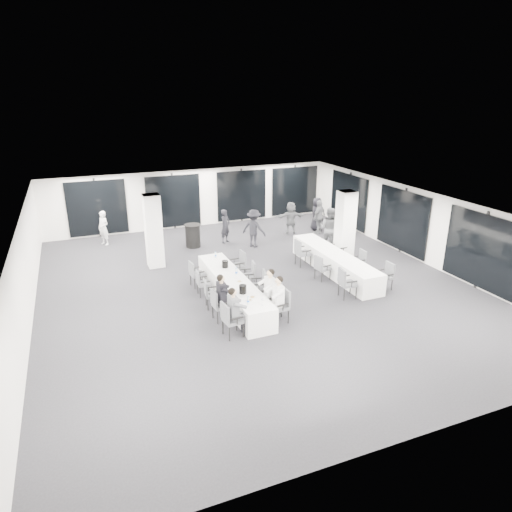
# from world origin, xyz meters

# --- Properties ---
(room) EXTENTS (14.04, 16.04, 2.84)m
(room) POSITION_xyz_m (0.89, 1.11, 1.39)
(room) COLOR #222227
(room) RESTS_ON ground
(column_left) EXTENTS (0.60, 0.60, 2.80)m
(column_left) POSITION_xyz_m (-2.80, 3.20, 1.40)
(column_left) COLOR white
(column_left) RESTS_ON floor
(column_right) EXTENTS (0.60, 0.60, 2.80)m
(column_right) POSITION_xyz_m (4.20, 1.00, 1.40)
(column_right) COLOR white
(column_right) RESTS_ON floor
(banquet_table_main) EXTENTS (0.90, 5.00, 0.75)m
(banquet_table_main) POSITION_xyz_m (-1.06, -0.82, 0.38)
(banquet_table_main) COLOR white
(banquet_table_main) RESTS_ON floor
(banquet_table_side) EXTENTS (0.90, 5.00, 0.75)m
(banquet_table_side) POSITION_xyz_m (3.22, 0.07, 0.38)
(banquet_table_side) COLOR white
(banquet_table_side) RESTS_ON floor
(cocktail_table) EXTENTS (0.72, 0.72, 1.00)m
(cocktail_table) POSITION_xyz_m (-0.89, 4.87, 0.51)
(cocktail_table) COLOR black
(cocktail_table) RESTS_ON floor
(chair_main_left_near) EXTENTS (0.56, 0.61, 1.01)m
(chair_main_left_near) POSITION_xyz_m (-1.90, -2.95, 0.58)
(chair_main_left_near) COLOR #52565A
(chair_main_left_near) RESTS_ON floor
(chair_main_left_second) EXTENTS (0.51, 0.57, 0.96)m
(chair_main_left_second) POSITION_xyz_m (-1.90, -1.94, 0.55)
(chair_main_left_second) COLOR #52565A
(chair_main_left_second) RESTS_ON floor
(chair_main_left_mid) EXTENTS (0.50, 0.54, 0.89)m
(chair_main_left_mid) POSITION_xyz_m (-1.89, -1.04, 0.51)
(chair_main_left_mid) COLOR #52565A
(chair_main_left_mid) RESTS_ON floor
(chair_main_left_fourth) EXTENTS (0.45, 0.50, 0.86)m
(chair_main_left_fourth) POSITION_xyz_m (-1.89, -0.08, 0.49)
(chair_main_left_fourth) COLOR #52565A
(chair_main_left_fourth) RESTS_ON floor
(chair_main_left_far) EXTENTS (0.51, 0.55, 0.91)m
(chair_main_left_far) POSITION_xyz_m (-1.89, 0.72, 0.52)
(chair_main_left_far) COLOR #52565A
(chair_main_left_far) RESTS_ON floor
(chair_main_right_near) EXTENTS (0.53, 0.59, 1.00)m
(chair_main_right_near) POSITION_xyz_m (-0.23, -2.67, 0.57)
(chair_main_right_near) COLOR #52565A
(chair_main_right_near) RESTS_ON floor
(chair_main_right_second) EXTENTS (0.61, 0.64, 1.02)m
(chair_main_right_second) POSITION_xyz_m (-0.23, -2.07, 0.58)
(chair_main_right_second) COLOR #52565A
(chair_main_right_second) RESTS_ON floor
(chair_main_right_mid) EXTENTS (0.59, 0.62, 0.98)m
(chair_main_right_mid) POSITION_xyz_m (-0.23, -1.08, 0.56)
(chair_main_right_mid) COLOR #52565A
(chair_main_right_mid) RESTS_ON floor
(chair_main_right_fourth) EXTENTS (0.56, 0.60, 0.95)m
(chair_main_right_fourth) POSITION_xyz_m (-0.23, -0.16, 0.54)
(chair_main_right_fourth) COLOR #52565A
(chair_main_right_fourth) RESTS_ON floor
(chair_main_right_far) EXTENTS (0.52, 0.58, 0.99)m
(chair_main_right_far) POSITION_xyz_m (-0.23, 0.88, 0.56)
(chair_main_right_far) COLOR #52565A
(chair_main_right_far) RESTS_ON floor
(chair_side_left_near) EXTENTS (0.56, 0.61, 1.01)m
(chair_side_left_near) POSITION_xyz_m (2.38, -1.99, 0.57)
(chair_side_left_near) COLOR #52565A
(chair_side_left_near) RESTS_ON floor
(chair_side_left_mid) EXTENTS (0.53, 0.56, 0.91)m
(chair_side_left_mid) POSITION_xyz_m (2.39, -0.40, 0.52)
(chair_side_left_mid) COLOR #52565A
(chair_side_left_mid) RESTS_ON floor
(chair_side_left_far) EXTENTS (0.53, 0.59, 1.04)m
(chair_side_left_far) POSITION_xyz_m (2.38, 1.11, 0.59)
(chair_side_left_far) COLOR #52565A
(chair_side_left_far) RESTS_ON floor
(chair_side_right_near) EXTENTS (0.48, 0.53, 0.93)m
(chair_side_right_near) POSITION_xyz_m (4.05, -1.90, 0.53)
(chair_side_right_near) COLOR #52565A
(chair_side_right_near) RESTS_ON floor
(chair_side_right_mid) EXTENTS (0.45, 0.51, 0.88)m
(chair_side_right_mid) POSITION_xyz_m (4.04, -0.33, 0.50)
(chair_side_right_mid) COLOR #52565A
(chair_side_right_mid) RESTS_ON floor
(chair_side_right_far) EXTENTS (0.56, 0.61, 0.99)m
(chair_side_right_far) POSITION_xyz_m (4.05, 0.97, 0.56)
(chair_side_right_far) COLOR #52565A
(chair_side_right_far) RESTS_ON floor
(seated_guest_a) EXTENTS (0.50, 0.38, 1.44)m
(seated_guest_a) POSITION_xyz_m (-1.73, -2.94, 0.81)
(seated_guest_a) COLOR #5A5D62
(seated_guest_a) RESTS_ON floor
(seated_guest_b) EXTENTS (0.50, 0.38, 1.44)m
(seated_guest_b) POSITION_xyz_m (-1.73, -1.93, 0.81)
(seated_guest_b) COLOR black
(seated_guest_b) RESTS_ON floor
(seated_guest_c) EXTENTS (0.50, 0.38, 1.44)m
(seated_guest_c) POSITION_xyz_m (-0.40, -2.68, 0.81)
(seated_guest_c) COLOR white
(seated_guest_c) RESTS_ON floor
(seated_guest_d) EXTENTS (0.50, 0.38, 1.44)m
(seated_guest_d) POSITION_xyz_m (-0.40, -2.08, 0.81)
(seated_guest_d) COLOR white
(seated_guest_d) RESTS_ON floor
(standing_guest_a) EXTENTS (0.79, 0.77, 1.69)m
(standing_guest_a) POSITION_xyz_m (0.60, 4.93, 0.85)
(standing_guest_a) COLOR black
(standing_guest_a) RESTS_ON floor
(standing_guest_c) EXTENTS (1.27, 1.29, 1.86)m
(standing_guest_c) POSITION_xyz_m (1.55, 3.93, 0.93)
(standing_guest_c) COLOR black
(standing_guest_c) RESTS_ON floor
(standing_guest_d) EXTENTS (1.23, 1.04, 1.82)m
(standing_guest_d) POSITION_xyz_m (5.11, 4.57, 0.91)
(standing_guest_d) COLOR #5A5D62
(standing_guest_d) RESTS_ON floor
(standing_guest_e) EXTENTS (0.64, 0.93, 1.81)m
(standing_guest_e) POSITION_xyz_m (5.26, 5.06, 0.90)
(standing_guest_e) COLOR black
(standing_guest_e) RESTS_ON floor
(standing_guest_f) EXTENTS (1.64, 0.82, 1.72)m
(standing_guest_f) POSITION_xyz_m (3.87, 5.06, 0.86)
(standing_guest_f) COLOR #5A5D62
(standing_guest_f) RESTS_ON floor
(standing_guest_g) EXTENTS (0.77, 0.79, 1.69)m
(standing_guest_g) POSITION_xyz_m (-4.40, 6.65, 0.85)
(standing_guest_g) COLOR white
(standing_guest_g) RESTS_ON floor
(standing_guest_h) EXTENTS (1.05, 1.15, 2.04)m
(standing_guest_h) POSITION_xyz_m (4.41, 2.49, 1.02)
(standing_guest_h) COLOR #5A5D62
(standing_guest_h) RESTS_ON floor
(ice_bucket_near) EXTENTS (0.22, 0.22, 0.25)m
(ice_bucket_near) POSITION_xyz_m (-1.15, -1.95, 0.88)
(ice_bucket_near) COLOR black
(ice_bucket_near) RESTS_ON banquet_table_main
(ice_bucket_far) EXTENTS (0.21, 0.21, 0.24)m
(ice_bucket_far) POSITION_xyz_m (-0.98, 0.22, 0.87)
(ice_bucket_far) COLOR black
(ice_bucket_far) RESTS_ON banquet_table_main
(water_bottle_a) EXTENTS (0.07, 0.07, 0.22)m
(water_bottle_a) POSITION_xyz_m (-1.26, -2.68, 0.86)
(water_bottle_a) COLOR silver
(water_bottle_a) RESTS_ON banquet_table_main
(water_bottle_b) EXTENTS (0.08, 0.08, 0.24)m
(water_bottle_b) POSITION_xyz_m (-0.86, -0.57, 0.87)
(water_bottle_b) COLOR silver
(water_bottle_b) RESTS_ON banquet_table_main
(water_bottle_c) EXTENTS (0.06, 0.06, 0.20)m
(water_bottle_c) POSITION_xyz_m (-0.99, 1.26, 0.85)
(water_bottle_c) COLOR silver
(water_bottle_c) RESTS_ON banquet_table_main
(plate_a) EXTENTS (0.20, 0.20, 0.03)m
(plate_a) POSITION_xyz_m (-1.15, -2.48, 0.76)
(plate_a) COLOR white
(plate_a) RESTS_ON banquet_table_main
(plate_b) EXTENTS (0.22, 0.22, 0.03)m
(plate_b) POSITION_xyz_m (-1.00, -2.33, 0.76)
(plate_b) COLOR white
(plate_b) RESTS_ON banquet_table_main
(plate_c) EXTENTS (0.20, 0.20, 0.03)m
(plate_c) POSITION_xyz_m (-0.95, -1.12, 0.76)
(plate_c) COLOR white
(plate_c) RESTS_ON banquet_table_main
(wine_glass) EXTENTS (0.08, 0.08, 0.22)m
(wine_glass) POSITION_xyz_m (-0.93, -2.91, 0.92)
(wine_glass) COLOR silver
(wine_glass) RESTS_ON banquet_table_main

